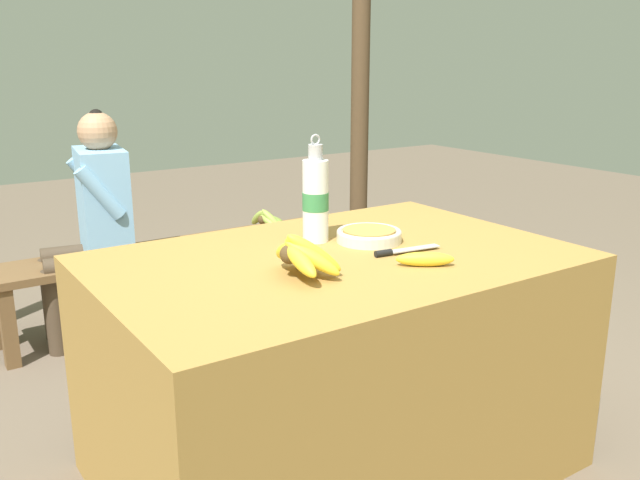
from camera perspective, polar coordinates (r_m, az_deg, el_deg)
The scene contains 11 objects.
ground_plane at distance 2.33m, azimuth 1.23°, elevation -18.41°, with size 12.00×12.00×0.00m, color brown.
market_counter at distance 2.15m, azimuth 1.29°, elevation -10.46°, with size 1.41×0.94×0.72m.
banana_bunch_ripe at distance 1.82m, azimuth -1.59°, elevation -1.12°, with size 0.17×0.26×0.14m.
serving_bowl at distance 2.18m, azimuth 4.16°, elevation 0.45°, with size 0.21×0.21×0.04m.
water_bottle at distance 2.15m, azimuth -0.38°, elevation 3.48°, with size 0.08×0.08×0.34m.
loose_banana_front at distance 1.94m, azimuth 8.84°, elevation -1.60°, with size 0.16×0.13×0.04m.
knife at distance 2.05m, azimuth 6.59°, elevation -0.92°, with size 0.22×0.05×0.02m.
wooden_bench at distance 3.43m, azimuth -12.10°, elevation -1.35°, with size 1.81×0.32×0.39m.
seated_vendor at distance 3.23m, azimuth -18.47°, elevation 2.12°, with size 0.44×0.41×1.07m.
banana_bunch_green at distance 3.62m, azimuth -4.45°, elevation 1.74°, with size 0.15×0.25×0.13m.
support_post_far at distance 4.06m, azimuth 3.44°, elevation 15.16°, with size 0.11×0.11×2.58m.
Camera 1 is at (-1.12, -1.59, 1.29)m, focal length 38.00 mm.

